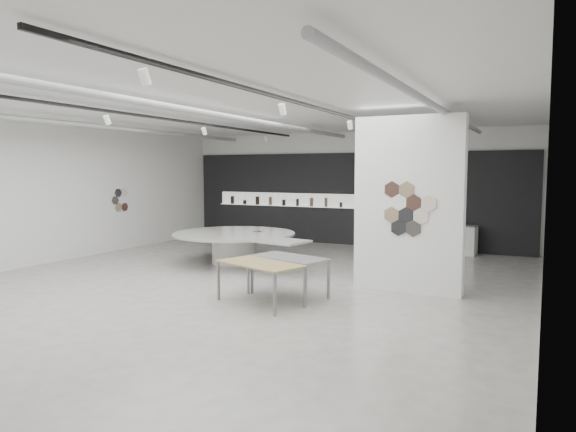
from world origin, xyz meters
The scene contains 7 objects.
room centered at (-0.09, 0.00, 2.07)m, with size 12.02×14.02×3.82m.
back_wall_display centered at (-0.08, 6.93, 1.54)m, with size 11.80×0.27×3.10m.
partition_column centered at (3.50, 1.00, 1.80)m, with size 2.20×0.38×3.60m.
display_island centered at (-1.43, 2.17, 0.55)m, with size 4.43×3.81×0.84m.
sample_table_wood centered at (1.28, -1.22, 0.72)m, with size 1.84×1.32×0.78m.
sample_table_stone centered at (1.49, -0.43, 0.72)m, with size 1.69×1.16×0.79m.
kitchen_counter centered at (3.45, 6.51, 0.44)m, with size 1.60×0.72×1.23m.
Camera 1 is at (6.00, -9.43, 2.49)m, focal length 32.00 mm.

